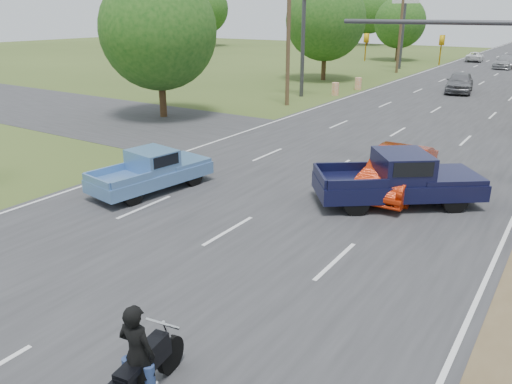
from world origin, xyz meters
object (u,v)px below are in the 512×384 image
Objects in this scene: distant_car_silver at (507,62)px; distant_car_white at (475,57)px; motorcycle at (137,381)px; red_convertible at (398,172)px; rider at (138,359)px; distant_car_grey at (460,82)px; blue_pickup at (154,170)px; navy_pickup at (402,178)px.

distant_car_silver is 8.60m from distant_car_white.
motorcycle is at bearing 90.42° from distant_car_white.
rider is (-0.15, -12.86, 0.11)m from red_convertible.
distant_car_silver is at bearing 80.29° from distant_car_grey.
distant_car_grey is at bearing 86.22° from motorcycle.
blue_pickup is at bearing 84.16° from distant_car_white.
navy_pickup is (8.25, 3.66, 0.15)m from blue_pickup.
motorcycle is 0.52× the size of distant_car_white.
navy_pickup reaches higher than rider.
distant_car_grey is (4.12, 31.36, 0.06)m from blue_pickup.
distant_car_white reaches higher than motorcycle.
distant_car_silver reaches higher than distant_car_white.
blue_pickup is 0.95× the size of distant_car_silver.
navy_pickup reaches higher than distant_car_white.
blue_pickup is at bearing -55.78° from rider.
navy_pickup is (0.48, -1.04, 0.12)m from red_convertible.
rider is 0.37× the size of distant_car_grey.
motorcycle is at bearing -80.76° from distant_car_silver.
red_convertible is 49.08m from distant_car_silver.
red_convertible is 26.91m from distant_car_grey.
distant_car_grey is at bearing 150.76° from navy_pickup.
distant_car_grey is at bearing 92.52° from distant_car_white.
blue_pickup is 0.99× the size of distant_car_grey.
distant_car_grey reaches higher than red_convertible.
navy_pickup is at bearing -101.90° from rider.
distant_car_silver is at bearing 146.57° from navy_pickup.
distant_car_grey is at bearing -93.78° from rider.
distant_car_grey is (-3.51, 39.58, 0.33)m from motorcycle.
navy_pickup is 1.12× the size of distant_car_silver.
navy_pickup is at bearing -90.25° from distant_car_grey.
red_convertible is 1.01× the size of distant_car_grey.
blue_pickup is 0.85× the size of navy_pickup.
distant_car_white is at bearing 87.79° from motorcycle.
navy_pickup reaches higher than distant_car_grey.
distant_car_grey reaches higher than distant_car_white.
blue_pickup is at bearing -150.60° from red_convertible.
rider is at bearing -40.78° from navy_pickup.
rider is 0.42× the size of distant_car_white.
blue_pickup is 31.63m from distant_car_grey.
rider is 11.16m from blue_pickup.
motorcycle is 0.40× the size of navy_pickup.
distant_car_silver reaches higher than motorcycle.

